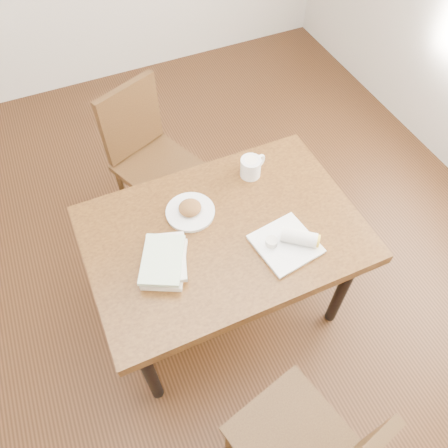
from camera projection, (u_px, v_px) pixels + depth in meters
name	position (u px, v px, depth m)	size (l,w,h in m)	color
ground	(224.00, 303.00, 2.63)	(4.00, 5.00, 0.01)	#472814
room_walls	(224.00, 60.00, 1.31)	(4.02, 5.02, 2.80)	beige
table	(224.00, 240.00, 2.09)	(1.27, 0.87, 0.75)	brown
chair_far	(147.00, 151.00, 2.61)	(0.55, 0.55, 0.95)	#4C3215
plate_scone	(190.00, 211.00, 2.06)	(0.23, 0.23, 0.07)	white
coffee_mug	(251.00, 167.00, 2.19)	(0.15, 0.10, 0.10)	white
plate_burrito	(290.00, 242.00, 1.95)	(0.29, 0.29, 0.09)	white
book_stack	(164.00, 261.00, 1.89)	(0.28, 0.31, 0.07)	white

